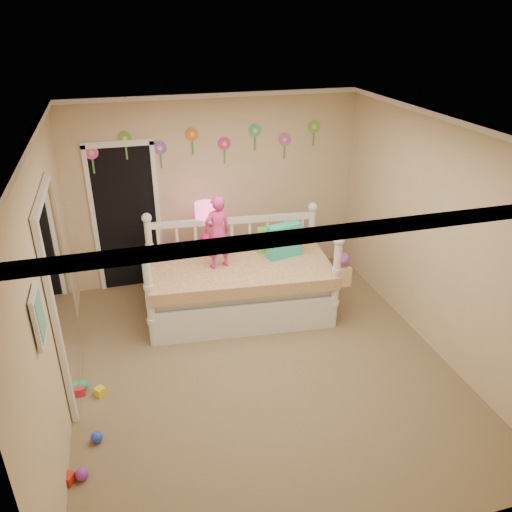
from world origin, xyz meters
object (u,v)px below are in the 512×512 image
object	(u,v)px
daybed	(239,268)
nightstand	(208,266)
table_lamp	(206,217)
child	(218,232)

from	to	relation	value
daybed	nightstand	xyz separation A→B (m)	(-0.27, 0.72, -0.29)
table_lamp	child	bearing A→B (deg)	-89.05
daybed	table_lamp	size ratio (longest dim) A/B	3.84
child	nightstand	distance (m)	1.10
daybed	child	xyz separation A→B (m)	(-0.25, -0.02, 0.53)
nightstand	table_lamp	distance (m)	0.73
table_lamp	nightstand	bearing A→B (deg)	0.00
daybed	nightstand	distance (m)	0.82
daybed	table_lamp	world-z (taller)	table_lamp
child	table_lamp	size ratio (longest dim) A/B	1.52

